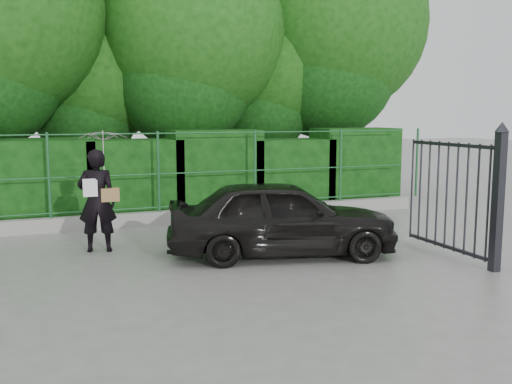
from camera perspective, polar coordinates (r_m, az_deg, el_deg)
name	(u,v)px	position (r m, az deg, el deg)	size (l,w,h in m)	color
ground	(193,280)	(8.69, -6.30, -8.79)	(80.00, 80.00, 0.00)	gray
kerb	(142,219)	(12.95, -11.36, -2.69)	(14.00, 0.25, 0.30)	#9E9E99
fence	(150,172)	(12.84, -10.51, 1.98)	(14.13, 0.06, 1.80)	#1E562C
hedge	(136,177)	(13.82, -11.88, 1.46)	(14.20, 1.20, 2.18)	black
trees	(159,34)	(16.27, -9.67, 15.27)	(17.10, 6.15, 8.08)	black
gate	(476,193)	(10.01, 21.17, -0.12)	(0.22, 2.33, 2.36)	#25252C
woman	(101,175)	(10.61, -15.28, 1.61)	(0.96, 0.89, 2.20)	black
car	(282,217)	(10.00, 2.58, -2.55)	(1.60, 3.98, 1.36)	black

